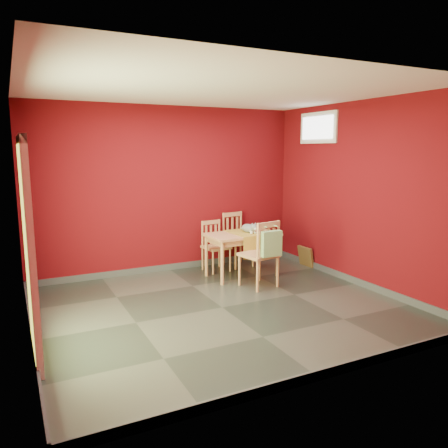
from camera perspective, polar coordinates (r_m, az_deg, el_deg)
name	(u,v)px	position (r m, az deg, el deg)	size (l,w,h in m)	color
ground	(222,307)	(5.70, -0.24, -10.84)	(4.50, 4.50, 0.00)	#2D342D
room_shell	(222,304)	(5.68, -0.24, -10.37)	(4.50, 4.50, 4.50)	#5D090F
doorway	(27,244)	(4.48, -24.29, -2.44)	(0.06, 1.01, 2.13)	#B7D838
window	(318,128)	(7.39, 12.18, 12.19)	(0.05, 0.90, 0.50)	white
outlet_plate	(253,243)	(8.03, 3.75, -2.55)	(0.08, 0.01, 0.12)	silver
dining_table	(242,239)	(6.91, 2.39, -1.93)	(1.13, 0.68, 0.70)	tan
table_runner	(246,238)	(6.80, 2.84, -1.81)	(0.34, 0.68, 0.34)	#AC892C
chair_far_left	(215,245)	(7.28, -1.19, -2.79)	(0.43, 0.43, 0.83)	tan
chair_far_right	(237,239)	(7.58, 1.68, -1.94)	(0.48, 0.48, 0.92)	tan
chair_near	(261,253)	(6.40, 4.84, -3.83)	(0.55, 0.55, 1.00)	tan
tote_bag	(271,244)	(6.18, 6.20, -2.55)	(0.31, 0.18, 0.43)	#81AB6D
cat	(249,227)	(6.94, 3.25, -0.35)	(0.20, 0.38, 0.19)	slate
picture_frame	(306,256)	(7.71, 10.63, -4.19)	(0.13, 0.35, 0.35)	brown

